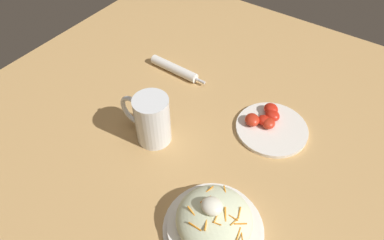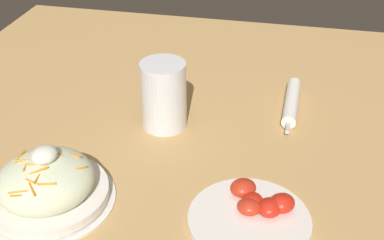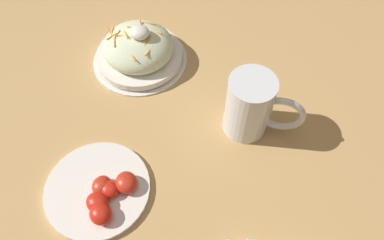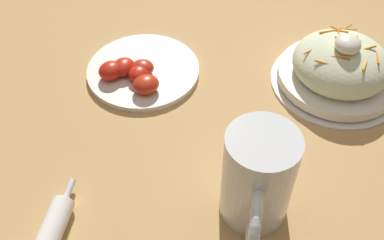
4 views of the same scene
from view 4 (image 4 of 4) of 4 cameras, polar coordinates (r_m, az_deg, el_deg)
The scene contains 4 objects.
ground_plane at distance 0.71m, azimuth -0.34°, elevation -3.53°, with size 1.43×1.43×0.00m, color tan.
salad_plate at distance 0.83m, azimuth 18.07°, elevation 6.24°, with size 0.23×0.23×0.11m.
beer_mug at distance 0.60m, azimuth 8.17°, elevation -7.83°, with size 0.16×0.09×0.15m.
tomato_plate at distance 0.82m, azimuth -6.64°, elevation 6.11°, with size 0.20×0.20×0.04m.
Camera 4 is at (0.44, 0.07, 0.55)m, focal length 42.38 mm.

